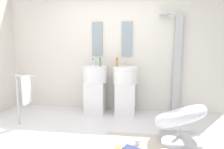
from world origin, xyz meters
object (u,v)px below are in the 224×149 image
object	(u,v)px
towel_rack	(25,91)
soap_bottle_amber	(117,62)
magazine_navy	(132,149)
soap_bottle_clear	(93,62)
pedestal_sink_left	(95,87)
soap_bottle_green	(100,62)
pedestal_sink_right	(125,88)
shower_column	(176,62)
lounge_chair	(180,119)
coffee_mug	(138,142)

from	to	relation	value
towel_rack	soap_bottle_amber	distance (m)	1.81
towel_rack	magazine_navy	bearing A→B (deg)	-18.42
magazine_navy	soap_bottle_clear	size ratio (longest dim) A/B	1.80
pedestal_sink_left	soap_bottle_green	distance (m)	0.55
pedestal_sink_right	soap_bottle_clear	xyz separation A→B (m)	(-0.72, 0.17, 0.51)
shower_column	lounge_chair	xyz separation A→B (m)	(-0.13, -1.31, -0.73)
pedestal_sink_left	coffee_mug	distance (m)	1.68
shower_column	magazine_navy	distance (m)	2.16
magazine_navy	soap_bottle_amber	distance (m)	1.86
lounge_chair	magazine_navy	xyz separation A→B (m)	(-0.69, -0.39, -0.33)
coffee_mug	soap_bottle_clear	xyz separation A→B (m)	(-1.01, 1.47, 1.01)
pedestal_sink_right	pedestal_sink_left	bearing A→B (deg)	180.00
lounge_chair	soap_bottle_amber	bearing A→B (deg)	134.91
pedestal_sink_right	towel_rack	size ratio (longest dim) A/B	1.16
pedestal_sink_left	pedestal_sink_right	distance (m)	0.64
coffee_mug	pedestal_sink_right	bearing A→B (deg)	102.50
pedestal_sink_right	towel_rack	bearing A→B (deg)	-154.06
shower_column	coffee_mug	bearing A→B (deg)	-115.93
pedestal_sink_right	soap_bottle_green	world-z (taller)	soap_bottle_green
pedestal_sink_left	soap_bottle_clear	world-z (taller)	soap_bottle_clear
magazine_navy	soap_bottle_amber	world-z (taller)	soap_bottle_amber
lounge_chair	towel_rack	distance (m)	2.66
shower_column	lounge_chair	size ratio (longest dim) A/B	1.86
soap_bottle_amber	soap_bottle_clear	bearing A→B (deg)	162.31
magazine_navy	pedestal_sink_right	bearing A→B (deg)	125.25
shower_column	towel_rack	world-z (taller)	shower_column
lounge_chair	soap_bottle_green	xyz separation A→B (m)	(-1.42, 1.04, 0.73)
lounge_chair	pedestal_sink_right	bearing A→B (deg)	129.71
lounge_chair	soap_bottle_amber	world-z (taller)	soap_bottle_amber
magazine_navy	soap_bottle_green	world-z (taller)	soap_bottle_green
shower_column	soap_bottle_clear	xyz separation A→B (m)	(-1.75, -0.05, -0.02)
coffee_mug	soap_bottle_green	xyz separation A→B (m)	(-0.80, 1.26, 1.03)
pedestal_sink_left	coffee_mug	world-z (taller)	pedestal_sink_left
lounge_chair	soap_bottle_amber	distance (m)	1.70
lounge_chair	magazine_navy	bearing A→B (deg)	-150.22
coffee_mug	soap_bottle_amber	bearing A→B (deg)	109.75
pedestal_sink_right	magazine_navy	world-z (taller)	pedestal_sink_right
soap_bottle_clear	soap_bottle_green	bearing A→B (deg)	-46.56
magazine_navy	soap_bottle_green	xyz separation A→B (m)	(-0.73, 1.44, 1.06)
pedestal_sink_right	coffee_mug	bearing A→B (deg)	-77.50
pedestal_sink_left	soap_bottle_amber	distance (m)	0.70
pedestal_sink_left	towel_rack	size ratio (longest dim) A/B	1.16
pedestal_sink_right	soap_bottle_amber	world-z (taller)	soap_bottle_amber
coffee_mug	soap_bottle_amber	world-z (taller)	soap_bottle_amber
pedestal_sink_left	magazine_navy	world-z (taller)	pedestal_sink_left
magazine_navy	soap_bottle_clear	xyz separation A→B (m)	(-0.94, 1.65, 1.04)
shower_column	lounge_chair	world-z (taller)	shower_column
lounge_chair	soap_bottle_clear	size ratio (longest dim) A/B	7.82
pedestal_sink_left	soap_bottle_amber	bearing A→B (deg)	-0.44
soap_bottle_amber	soap_bottle_green	bearing A→B (deg)	-172.66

